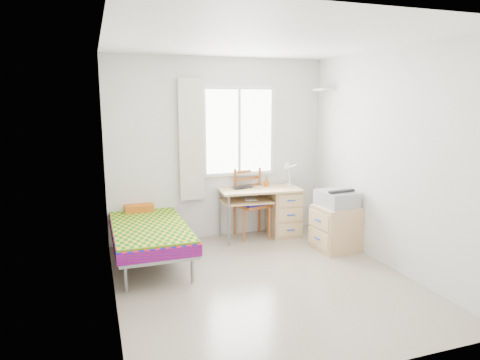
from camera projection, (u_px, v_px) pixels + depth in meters
name	position (u px, v px, depth m)	size (l,w,h in m)	color
floor	(264.00, 281.00, 4.81)	(3.50, 3.50, 0.00)	#BCAD93
ceiling	(266.00, 40.00, 4.33)	(3.50, 3.50, 0.00)	white
wall_back	(219.00, 149.00, 6.20)	(3.20, 3.20, 0.00)	silver
wall_left	(109.00, 175.00, 4.06)	(3.50, 3.50, 0.00)	silver
wall_right	(389.00, 160.00, 5.09)	(3.50, 3.50, 0.00)	silver
window	(239.00, 131.00, 6.23)	(1.10, 0.04, 1.30)	white
curtain	(191.00, 140.00, 5.97)	(0.35, 0.05, 1.70)	beige
floating_shelf	(324.00, 90.00, 6.19)	(0.20, 0.32, 0.03)	white
bed	(148.00, 228.00, 5.43)	(0.92, 1.93, 0.83)	gray
desk	(279.00, 209.00, 6.38)	(1.21, 0.63, 0.73)	tan
chair	(251.00, 199.00, 6.30)	(0.54, 0.54, 1.01)	#99531D
cabinet	(336.00, 228.00, 5.76)	(0.60, 0.54, 0.60)	tan
printer	(337.00, 198.00, 5.72)	(0.46, 0.52, 0.21)	#A6A9AE
laptop	(245.00, 188.00, 6.22)	(0.35, 0.22, 0.03)	black
pen_cup	(266.00, 183.00, 6.38)	(0.07, 0.07, 0.09)	#CB6C16
task_lamp	(289.00, 171.00, 6.29)	(0.22, 0.31, 0.39)	white
book	(244.00, 199.00, 6.19)	(0.17, 0.24, 0.02)	gray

